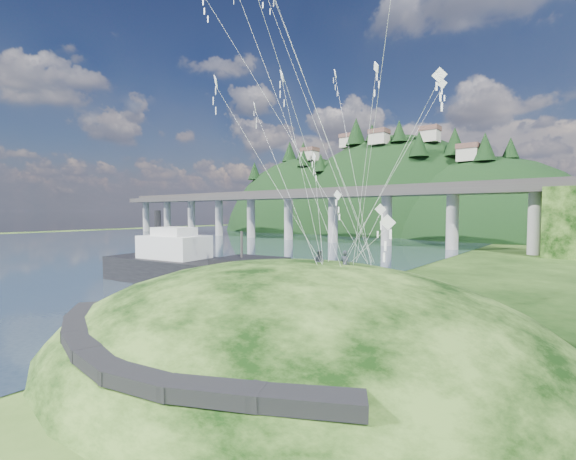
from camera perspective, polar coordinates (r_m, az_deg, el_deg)
The scene contains 10 objects.
ground at distance 31.74m, azimuth -12.85°, elevation -12.92°, with size 320.00×320.00×0.00m, color black.
water at distance 108.11m, azimuth -24.06°, elevation -1.97°, with size 240.00×240.00×0.00m, color #2D3F52.
grass_hill at distance 28.18m, azimuth 1.28°, elevation -18.13°, with size 36.00×32.00×13.00m.
footpath at distance 20.01m, azimuth -22.01°, elevation -16.31°, with size 22.29×5.84×0.83m.
bridge at distance 102.27m, azimuth 9.34°, elevation 3.42°, with size 160.00×11.00×15.00m.
far_ridge at distance 157.22m, azimuth 13.25°, elevation -3.09°, with size 153.00×70.00×94.50m.
work_barge at distance 46.46m, azimuth -13.97°, elevation -5.19°, with size 25.46×10.42×8.65m.
wooden_dock at distance 38.90m, azimuth -6.63°, elevation -9.26°, with size 13.87×7.90×1.02m.
kite_flyers at distance 27.47m, azimuth 6.28°, elevation -2.99°, with size 2.85×0.75×1.95m.
kite_swarm at distance 28.66m, azimuth 2.81°, elevation 21.31°, with size 17.73×17.06×20.98m.
Camera 1 is at (24.06, -18.84, 8.58)m, focal length 24.00 mm.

